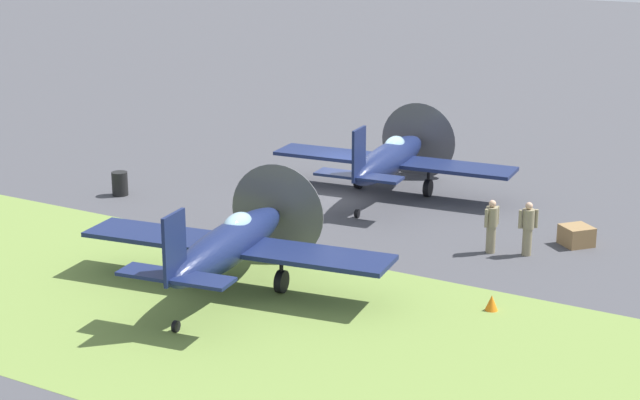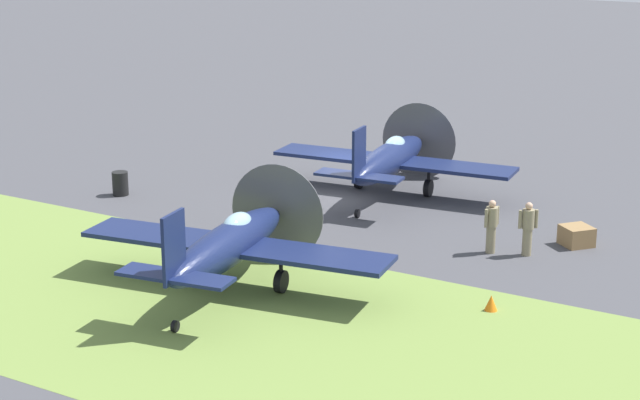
{
  "view_description": "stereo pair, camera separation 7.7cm",
  "coord_description": "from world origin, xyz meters",
  "px_view_note": "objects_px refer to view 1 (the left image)",
  "views": [
    {
      "loc": [
        18.07,
        -32.98,
        10.85
      ],
      "look_at": [
        1.73,
        -4.82,
        1.27
      ],
      "focal_mm": 58.14,
      "sensor_mm": 36.0,
      "label": 1
    },
    {
      "loc": [
        18.14,
        -32.94,
        10.85
      ],
      "look_at": [
        1.73,
        -4.82,
        1.27
      ],
      "focal_mm": 58.14,
      "sensor_mm": 36.0,
      "label": 2
    }
  ],
  "objects_px": {
    "airplane_lead": "(390,159)",
    "fuel_drum": "(120,184)",
    "supply_crate": "(576,236)",
    "ground_crew_chief": "(491,225)",
    "runway_marker_cone": "(492,303)",
    "ground_crew_mechanic": "(528,227)",
    "airplane_wingman": "(231,243)"
  },
  "relations": [
    {
      "from": "airplane_lead",
      "to": "fuel_drum",
      "type": "bearing_deg",
      "value": -155.16
    },
    {
      "from": "supply_crate",
      "to": "airplane_lead",
      "type": "bearing_deg",
      "value": 163.78
    },
    {
      "from": "ground_crew_chief",
      "to": "runway_marker_cone",
      "type": "height_order",
      "value": "ground_crew_chief"
    },
    {
      "from": "airplane_lead",
      "to": "ground_crew_mechanic",
      "type": "xyz_separation_m",
      "value": [
        6.79,
        -4.02,
        -0.48
      ]
    },
    {
      "from": "airplane_wingman",
      "to": "ground_crew_mechanic",
      "type": "xyz_separation_m",
      "value": [
        6.3,
        7.1,
        -0.49
      ]
    },
    {
      "from": "airplane_lead",
      "to": "airplane_wingman",
      "type": "bearing_deg",
      "value": -93.33
    },
    {
      "from": "ground_crew_chief",
      "to": "runway_marker_cone",
      "type": "xyz_separation_m",
      "value": [
        1.77,
        -4.48,
        -0.69
      ]
    },
    {
      "from": "ground_crew_mechanic",
      "to": "airplane_lead",
      "type": "bearing_deg",
      "value": -66.82
    },
    {
      "from": "ground_crew_mechanic",
      "to": "fuel_drum",
      "type": "xyz_separation_m",
      "value": [
        -15.55,
        -1.17,
        -0.46
      ]
    },
    {
      "from": "airplane_lead",
      "to": "fuel_drum",
      "type": "xyz_separation_m",
      "value": [
        -8.76,
        -5.19,
        -0.95
      ]
    },
    {
      "from": "ground_crew_mechanic",
      "to": "runway_marker_cone",
      "type": "relative_size",
      "value": 3.93
    },
    {
      "from": "airplane_lead",
      "to": "ground_crew_mechanic",
      "type": "bearing_deg",
      "value": -36.46
    },
    {
      "from": "airplane_wingman",
      "to": "ground_crew_mechanic",
      "type": "distance_m",
      "value": 9.5
    },
    {
      "from": "ground_crew_chief",
      "to": "ground_crew_mechanic",
      "type": "height_order",
      "value": "same"
    },
    {
      "from": "ground_crew_chief",
      "to": "runway_marker_cone",
      "type": "bearing_deg",
      "value": 41.75
    },
    {
      "from": "airplane_wingman",
      "to": "supply_crate",
      "type": "xyz_separation_m",
      "value": [
        7.37,
        8.83,
        -1.08
      ]
    },
    {
      "from": "ground_crew_chief",
      "to": "fuel_drum",
      "type": "height_order",
      "value": "ground_crew_chief"
    },
    {
      "from": "ground_crew_chief",
      "to": "supply_crate",
      "type": "relative_size",
      "value": 1.92
    },
    {
      "from": "ground_crew_mechanic",
      "to": "ground_crew_chief",
      "type": "bearing_deg",
      "value": -18.29
    },
    {
      "from": "ground_crew_chief",
      "to": "fuel_drum",
      "type": "xyz_separation_m",
      "value": [
        -14.48,
        -0.83,
        -0.46
      ]
    },
    {
      "from": "airplane_wingman",
      "to": "runway_marker_cone",
      "type": "bearing_deg",
      "value": 9.75
    },
    {
      "from": "ground_crew_mechanic",
      "to": "runway_marker_cone",
      "type": "bearing_deg",
      "value": 62.02
    },
    {
      "from": "airplane_lead",
      "to": "fuel_drum",
      "type": "distance_m",
      "value": 10.22
    },
    {
      "from": "airplane_wingman",
      "to": "fuel_drum",
      "type": "bearing_deg",
      "value": 139.14
    },
    {
      "from": "airplane_lead",
      "to": "ground_crew_mechanic",
      "type": "relative_size",
      "value": 5.43
    },
    {
      "from": "airplane_lead",
      "to": "fuel_drum",
      "type": "height_order",
      "value": "airplane_lead"
    },
    {
      "from": "airplane_lead",
      "to": "runway_marker_cone",
      "type": "relative_size",
      "value": 21.36
    },
    {
      "from": "ground_crew_mechanic",
      "to": "supply_crate",
      "type": "relative_size",
      "value": 1.92
    },
    {
      "from": "airplane_lead",
      "to": "supply_crate",
      "type": "bearing_deg",
      "value": -22.05
    },
    {
      "from": "airplane_lead",
      "to": "ground_crew_mechanic",
      "type": "height_order",
      "value": "airplane_lead"
    },
    {
      "from": "airplane_lead",
      "to": "supply_crate",
      "type": "relative_size",
      "value": 10.44
    },
    {
      "from": "airplane_wingman",
      "to": "ground_crew_mechanic",
      "type": "height_order",
      "value": "airplane_wingman"
    }
  ]
}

